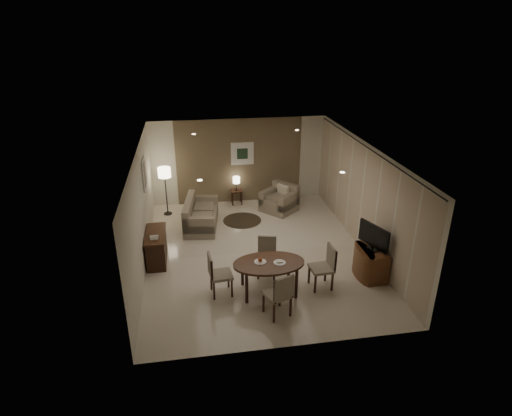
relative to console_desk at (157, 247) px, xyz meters
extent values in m
cube|color=beige|center=(2.49, 0.00, -0.38)|extent=(5.50, 7.00, 0.00)
cube|color=white|center=(2.49, 0.00, 2.33)|extent=(5.50, 7.00, 0.00)
cube|color=brown|center=(2.49, 3.50, 0.98)|extent=(5.50, 0.00, 2.70)
cube|color=silver|center=(-0.26, 0.00, 0.98)|extent=(0.00, 7.00, 2.70)
cube|color=silver|center=(5.24, 0.00, 0.98)|extent=(0.00, 7.00, 2.70)
cube|color=brown|center=(2.49, 3.48, 0.98)|extent=(3.96, 0.03, 2.70)
cylinder|color=black|center=(5.17, 0.00, 2.27)|extent=(0.03, 6.80, 0.03)
cube|color=silver|center=(2.59, 3.46, 1.23)|extent=(0.72, 0.03, 0.72)
cube|color=#1C331D|center=(2.59, 3.44, 1.23)|extent=(0.34, 0.01, 0.34)
cube|color=silver|center=(-0.23, 1.20, 1.48)|extent=(0.03, 0.60, 0.80)
cube|color=gray|center=(-0.21, 1.20, 1.48)|extent=(0.01, 0.46, 0.64)
cylinder|color=white|center=(1.09, -1.80, 2.31)|extent=(0.10, 0.10, 0.01)
cylinder|color=white|center=(3.89, -1.80, 2.31)|extent=(0.10, 0.10, 0.01)
cylinder|color=white|center=(1.09, 1.80, 2.31)|extent=(0.10, 0.10, 0.01)
cylinder|color=white|center=(3.89, 1.80, 2.31)|extent=(0.10, 0.10, 0.01)
cylinder|color=white|center=(2.27, -1.68, 0.35)|extent=(0.26, 0.26, 0.02)
cylinder|color=white|center=(2.67, -1.78, 0.35)|extent=(0.26, 0.26, 0.02)
sphere|color=#A73E13|center=(2.27, -1.68, 0.41)|extent=(0.09, 0.09, 0.09)
cube|color=white|center=(2.67, -1.78, 0.38)|extent=(0.12, 0.08, 0.03)
cylinder|color=#3A2F20|center=(2.36, 1.94, -0.37)|extent=(1.13, 1.13, 0.01)
camera|label=1|loc=(0.91, -9.42, 5.06)|focal=30.00mm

